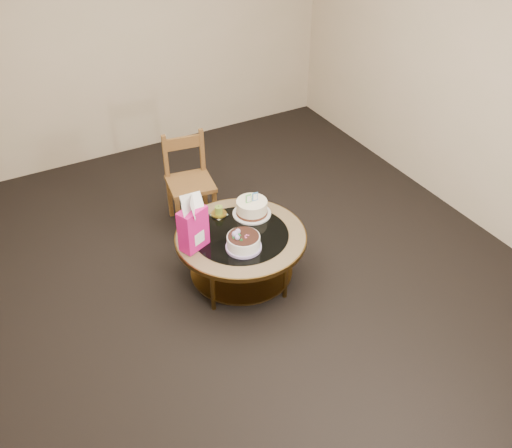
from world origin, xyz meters
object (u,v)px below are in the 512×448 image
decorated_cake (243,243)px  gift_bag (193,223)px  cream_cake (252,208)px  dining_chair (189,181)px  coffee_table (241,242)px

decorated_cake → gift_bag: bearing=147.9°
cream_cake → dining_chair: bearing=107.5°
coffee_table → dining_chair: (-0.02, 0.95, 0.05)m
cream_cake → gift_bag: size_ratio=0.72×
coffee_table → gift_bag: 0.47m
coffee_table → decorated_cake: bearing=-111.0°
decorated_cake → dining_chair: bearing=88.0°
cream_cake → dining_chair: size_ratio=0.37×
coffee_table → decorated_cake: decorated_cake is taller
dining_chair → gift_bag: bearing=-102.2°
decorated_cake → cream_cake: cream_cake is taller
decorated_cake → gift_bag: (-0.31, 0.19, 0.16)m
cream_cake → dining_chair: dining_chair is taller
dining_chair → cream_cake: bearing=-64.8°
coffee_table → gift_bag: size_ratio=2.37×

